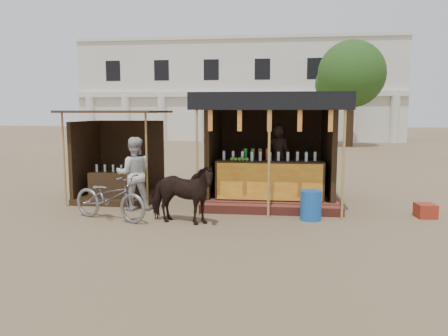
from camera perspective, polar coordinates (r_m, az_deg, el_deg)
ground at (r=8.43m, az=-1.31°, el=-8.84°), size 120.00×120.00×0.00m
main_stall at (r=11.45m, az=6.10°, el=0.70°), size 3.60×3.61×2.78m
secondary_stall at (r=12.14m, az=-14.06°, el=0.05°), size 2.40×2.40×2.38m
cow at (r=9.19m, az=-5.59°, el=-3.40°), size 1.62×0.94×1.28m
motorbike at (r=9.83m, az=-14.68°, el=-3.70°), size 2.04×1.31×1.01m
bystander at (r=10.67m, az=-11.66°, el=-0.72°), size 1.00×0.87×1.76m
blue_barrel at (r=9.73m, az=11.28°, el=-4.79°), size 0.53×0.53×0.65m
red_crate at (r=10.78m, az=24.82°, el=-5.08°), size 0.44×0.46×0.31m
cooler at (r=10.84m, az=10.65°, el=-4.03°), size 0.69×0.52×0.46m
background_building at (r=38.12m, az=2.13°, el=9.84°), size 26.00×7.45×8.18m
tree at (r=30.59m, az=15.91°, el=11.39°), size 4.50×4.40×7.00m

